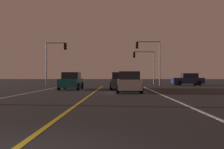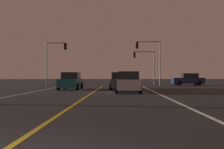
# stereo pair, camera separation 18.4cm
# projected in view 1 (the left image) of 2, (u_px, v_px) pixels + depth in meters

# --- Properties ---
(lane_edge_right) EXTENTS (0.16, 35.94, 0.01)m
(lane_edge_right) POSITION_uv_depth(u_px,v_px,m) (170.00, 98.00, 15.57)
(lane_edge_right) COLOR silver
(lane_edge_right) RESTS_ON ground
(lane_edge_left) EXTENTS (0.16, 35.94, 0.01)m
(lane_edge_left) POSITION_uv_depth(u_px,v_px,m) (4.00, 98.00, 15.76)
(lane_edge_left) COLOR silver
(lane_edge_left) RESTS_ON ground
(lane_center_divider) EXTENTS (0.16, 35.94, 0.01)m
(lane_center_divider) POSITION_uv_depth(u_px,v_px,m) (86.00, 98.00, 15.66)
(lane_center_divider) COLOR gold
(lane_center_divider) RESTS_ON ground
(car_crossing_side) EXTENTS (4.30, 2.02, 1.70)m
(car_crossing_side) POSITION_uv_depth(u_px,v_px,m) (188.00, 79.00, 36.26)
(car_crossing_side) COLOR black
(car_crossing_side) RESTS_ON ground
(car_oncoming) EXTENTS (2.02, 4.30, 1.70)m
(car_oncoming) POSITION_uv_depth(u_px,v_px,m) (71.00, 81.00, 25.33)
(car_oncoming) COLOR black
(car_oncoming) RESTS_ON ground
(car_lead_same_lane) EXTENTS (2.02, 4.30, 1.70)m
(car_lead_same_lane) POSITION_uv_depth(u_px,v_px,m) (129.00, 82.00, 20.83)
(car_lead_same_lane) COLOR black
(car_lead_same_lane) RESTS_ON ground
(car_ahead_far) EXTENTS (2.02, 4.30, 1.70)m
(car_ahead_far) POSITION_uv_depth(u_px,v_px,m) (120.00, 81.00, 25.92)
(car_ahead_far) COLOR black
(car_ahead_far) RESTS_ON ground
(traffic_light_near_right) EXTENTS (3.32, 0.36, 5.91)m
(traffic_light_near_right) POSITION_uv_depth(u_px,v_px,m) (148.00, 53.00, 34.03)
(traffic_light_near_right) COLOR #4C4C51
(traffic_light_near_right) RESTS_ON ground
(traffic_light_near_left) EXTENTS (2.85, 0.36, 5.78)m
(traffic_light_near_left) POSITION_uv_depth(u_px,v_px,m) (56.00, 54.00, 34.27)
(traffic_light_near_left) COLOR #4C4C51
(traffic_light_near_left) RESTS_ON ground
(traffic_light_far_right) EXTENTS (3.33, 0.36, 5.09)m
(traffic_light_far_right) POSITION_uv_depth(u_px,v_px,m) (143.00, 60.00, 39.53)
(traffic_light_far_right) COLOR #4C4C51
(traffic_light_far_right) RESTS_ON ground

